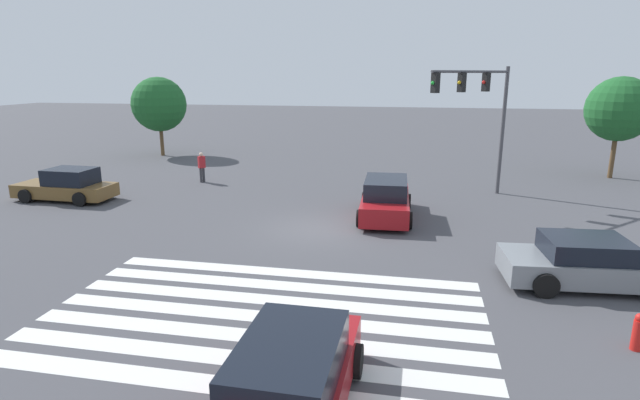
{
  "coord_description": "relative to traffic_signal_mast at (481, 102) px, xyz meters",
  "views": [
    {
      "loc": [
        3.53,
        -18.06,
        5.85
      ],
      "look_at": [
        0.0,
        0.0,
        1.17
      ],
      "focal_mm": 28.0,
      "sensor_mm": 36.0,
      "label": 1
    }
  ],
  "objects": [
    {
      "name": "pedestrian",
      "position": [
        -14.4,
        0.89,
        -3.62
      ],
      "size": [
        0.4,
        0.41,
        1.67
      ],
      "rotation": [
        0.0,
        0.0,
        -0.73
      ],
      "color": "#38383D",
      "rests_on": "ground_plane"
    },
    {
      "name": "tree_corner_b",
      "position": [
        -21.14,
        9.06,
        -0.86
      ],
      "size": [
        3.87,
        3.87,
        5.64
      ],
      "color": "brown",
      "rests_on": "ground_plane"
    },
    {
      "name": "crosswalk_markings",
      "position": [
        -6.35,
        -13.63,
        -4.55
      ],
      "size": [
        10.88,
        6.3,
        0.01
      ],
      "rotation": [
        0.0,
        0.0,
        1.57
      ],
      "color": "silver",
      "rests_on": "ground_plane"
    },
    {
      "name": "car_2",
      "position": [
        2.1,
        -10.02,
        -3.89
      ],
      "size": [
        4.86,
        2.47,
        1.4
      ],
      "rotation": [
        0.0,
        0.0,
        0.07
      ],
      "color": "gray",
      "rests_on": "ground_plane"
    },
    {
      "name": "car_1",
      "position": [
        -4.73,
        -17.15,
        -3.79
      ],
      "size": [
        2.09,
        4.51,
        1.6
      ],
      "rotation": [
        0.0,
        0.0,
        1.56
      ],
      "color": "maroon",
      "rests_on": "ground_plane"
    },
    {
      "name": "tree_corner_a",
      "position": [
        8.21,
        6.52,
        -0.64
      ],
      "size": [
        3.59,
        3.59,
        5.72
      ],
      "color": "brown",
      "rests_on": "ground_plane"
    },
    {
      "name": "car_0",
      "position": [
        -3.99,
        -4.18,
        -3.77
      ],
      "size": [
        2.29,
        4.88,
        1.66
      ],
      "rotation": [
        0.0,
        0.0,
        1.61
      ],
      "color": "maroon",
      "rests_on": "ground_plane"
    },
    {
      "name": "ground_plane",
      "position": [
        -6.35,
        -6.35,
        -4.55
      ],
      "size": [
        147.11,
        147.11,
        0.0
      ],
      "primitive_type": "plane",
      "color": "#47474C"
    },
    {
      "name": "traffic_signal_mast",
      "position": [
        0.0,
        0.0,
        0.0
      ],
      "size": [
        3.74,
        3.74,
        6.18
      ],
      "rotation": [
        0.0,
        0.0,
        -2.36
      ],
      "color": "#47474C",
      "rests_on": "ground_plane"
    },
    {
      "name": "car_3",
      "position": [
        -19.0,
        -4.11,
        -3.86
      ],
      "size": [
        4.66,
        2.07,
        1.53
      ],
      "rotation": [
        0.0,
        0.0,
        3.12
      ],
      "color": "brown",
      "rests_on": "ground_plane"
    },
    {
      "name": "fire_hydrant",
      "position": [
        2.07,
        -13.53,
        -4.12
      ],
      "size": [
        0.22,
        0.22,
        0.86
      ],
      "color": "red",
      "rests_on": "ground_plane"
    }
  ]
}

